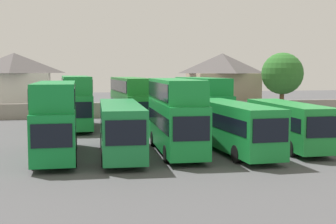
{
  "coord_description": "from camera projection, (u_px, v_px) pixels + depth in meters",
  "views": [
    {
      "loc": [
        -6.77,
        -30.44,
        5.66
      ],
      "look_at": [
        0.0,
        3.0,
        2.56
      ],
      "focal_mm": 49.2,
      "sensor_mm": 36.0,
      "label": 1
    }
  ],
  "objects": [
    {
      "name": "house_terrace_centre",
      "position": [
        222.0,
        82.0,
        64.05
      ],
      "size": [
        8.95,
        8.33,
        7.99
      ],
      "color": "tan",
      "rests_on": "ground"
    },
    {
      "name": "ground",
      "position": [
        140.0,
        123.0,
        49.13
      ],
      "size": [
        140.0,
        140.0,
        0.0
      ],
      "primitive_type": "plane",
      "color": "#4C4C4F"
    },
    {
      "name": "bus_2",
      "position": [
        121.0,
        126.0,
        30.41
      ],
      "size": [
        3.03,
        11.25,
        3.46
      ],
      "rotation": [
        0.0,
        0.0,
        -1.62
      ],
      "color": "#1A7F3C",
      "rests_on": "ground"
    },
    {
      "name": "bus_1",
      "position": [
        56.0,
        115.0,
        29.68
      ],
      "size": [
        2.64,
        10.34,
        4.89
      ],
      "rotation": [
        0.0,
        0.0,
        -1.58
      ],
      "color": "#128436",
      "rests_on": "ground"
    },
    {
      "name": "bus_8",
      "position": [
        165.0,
        108.0,
        46.14
      ],
      "size": [
        2.7,
        10.92,
        3.27
      ],
      "rotation": [
        0.0,
        0.0,
        -1.58
      ],
      "color": "#128D3F",
      "rests_on": "ground"
    },
    {
      "name": "bus_6",
      "position": [
        76.0,
        99.0,
        44.53
      ],
      "size": [
        2.95,
        10.9,
        5.09
      ],
      "rotation": [
        0.0,
        0.0,
        -1.53
      ],
      "color": "#1E893B",
      "rests_on": "ground"
    },
    {
      "name": "tree_left_of_lot",
      "position": [
        282.0,
        74.0,
        56.83
      ],
      "size": [
        5.16,
        5.16,
        7.84
      ],
      "color": "brown",
      "rests_on": "ground"
    },
    {
      "name": "bus_3",
      "position": [
        175.0,
        112.0,
        31.32
      ],
      "size": [
        2.86,
        10.38,
        5.05
      ],
      "rotation": [
        0.0,
        0.0,
        -1.61
      ],
      "color": "#178E37",
      "rests_on": "ground"
    },
    {
      "name": "bus_4",
      "position": [
        232.0,
        124.0,
        31.77
      ],
      "size": [
        2.95,
        11.86,
        3.41
      ],
      "rotation": [
        0.0,
        0.0,
        -1.53
      ],
      "color": "#198936",
      "rests_on": "ground"
    },
    {
      "name": "depot_boundary_wall",
      "position": [
        133.0,
        110.0,
        55.54
      ],
      "size": [
        56.0,
        0.5,
        1.8
      ],
      "primitive_type": "cube",
      "color": "gray",
      "rests_on": "ground"
    },
    {
      "name": "bus_5",
      "position": [
        288.0,
        122.0,
        33.35
      ],
      "size": [
        2.92,
        10.57,
        3.3
      ],
      "rotation": [
        0.0,
        0.0,
        -1.61
      ],
      "color": "#1E8B36",
      "rests_on": "ground"
    },
    {
      "name": "house_terrace_left",
      "position": [
        15.0,
        83.0,
        59.4
      ],
      "size": [
        9.16,
        7.24,
        7.88
      ],
      "color": "silver",
      "rests_on": "ground"
    },
    {
      "name": "bus_9",
      "position": [
        202.0,
        99.0,
        46.96
      ],
      "size": [
        3.49,
        10.77,
        4.9
      ],
      "rotation": [
        0.0,
        0.0,
        -1.48
      ],
      "color": "#148B38",
      "rests_on": "ground"
    },
    {
      "name": "bus_7",
      "position": [
        131.0,
        99.0,
        45.81
      ],
      "size": [
        3.25,
        11.81,
        4.92
      ],
      "rotation": [
        0.0,
        0.0,
        -1.51
      ],
      "color": "#21802D",
      "rests_on": "ground"
    }
  ]
}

